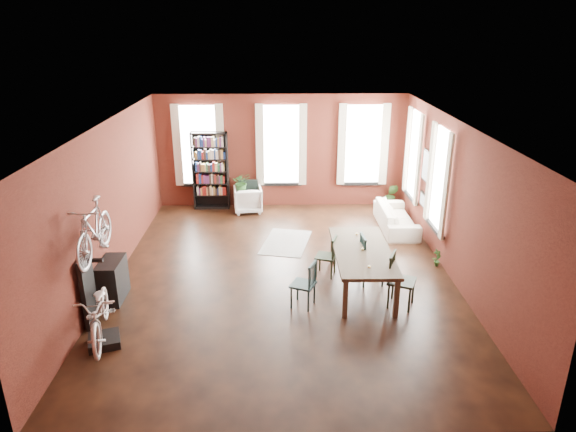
{
  "coord_description": "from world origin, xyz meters",
  "views": [
    {
      "loc": [
        -0.1,
        -9.71,
        5.02
      ],
      "look_at": [
        0.11,
        0.6,
        1.12
      ],
      "focal_mm": 32.0,
      "sensor_mm": 36.0,
      "label": 1
    }
  ],
  "objects_px": {
    "dining_chair_c": "(402,281)",
    "dining_chair_b": "(326,256)",
    "bicycle_floor": "(97,290)",
    "dining_chair_d": "(372,259)",
    "bookshelf": "(211,171)",
    "cream_sofa": "(397,214)",
    "bike_trainer": "(104,341)",
    "plant_stand": "(243,201)",
    "dining_chair_a": "(303,284)",
    "dining_table": "(361,269)",
    "white_armchair": "(248,198)",
    "console_table": "(113,280)"
  },
  "relations": [
    {
      "from": "bike_trainer",
      "to": "dining_chair_b",
      "type": "bearing_deg",
      "value": 32.09
    },
    {
      "from": "cream_sofa",
      "to": "console_table",
      "type": "xyz_separation_m",
      "value": [
        -6.23,
        -3.5,
        -0.01
      ]
    },
    {
      "from": "dining_chair_b",
      "to": "bookshelf",
      "type": "relative_size",
      "value": 0.4
    },
    {
      "from": "dining_table",
      "to": "bicycle_floor",
      "type": "xyz_separation_m",
      "value": [
        -4.56,
        -1.86,
        0.6
      ]
    },
    {
      "from": "bookshelf",
      "to": "console_table",
      "type": "height_order",
      "value": "bookshelf"
    },
    {
      "from": "white_armchair",
      "to": "bicycle_floor",
      "type": "relative_size",
      "value": 0.45
    },
    {
      "from": "bike_trainer",
      "to": "bookshelf",
      "type": "bearing_deg",
      "value": 81.55
    },
    {
      "from": "dining_chair_c",
      "to": "dining_chair_b",
      "type": "bearing_deg",
      "value": 69.43
    },
    {
      "from": "dining_chair_a",
      "to": "dining_chair_d",
      "type": "height_order",
      "value": "dining_chair_d"
    },
    {
      "from": "dining_chair_c",
      "to": "bookshelf",
      "type": "xyz_separation_m",
      "value": [
        -4.19,
        5.57,
        0.58
      ]
    },
    {
      "from": "dining_chair_d",
      "to": "white_armchair",
      "type": "height_order",
      "value": "dining_chair_d"
    },
    {
      "from": "dining_chair_a",
      "to": "cream_sofa",
      "type": "distance_m",
      "value": 4.63
    },
    {
      "from": "cream_sofa",
      "to": "bike_trainer",
      "type": "relative_size",
      "value": 4.19
    },
    {
      "from": "dining_chair_b",
      "to": "dining_chair_c",
      "type": "bearing_deg",
      "value": 63.58
    },
    {
      "from": "bike_trainer",
      "to": "plant_stand",
      "type": "relative_size",
      "value": 0.88
    },
    {
      "from": "bookshelf",
      "to": "dining_chair_a",
      "type": "bearing_deg",
      "value": -66.97
    },
    {
      "from": "bookshelf",
      "to": "white_armchair",
      "type": "xyz_separation_m",
      "value": [
        1.05,
        -0.34,
        -0.71
      ]
    },
    {
      "from": "dining_table",
      "to": "white_armchair",
      "type": "height_order",
      "value": "dining_table"
    },
    {
      "from": "plant_stand",
      "to": "bicycle_floor",
      "type": "height_order",
      "value": "bicycle_floor"
    },
    {
      "from": "dining_chair_c",
      "to": "bookshelf",
      "type": "height_order",
      "value": "bookshelf"
    },
    {
      "from": "dining_table",
      "to": "white_armchair",
      "type": "xyz_separation_m",
      "value": [
        -2.5,
        4.52,
        -0.02
      ]
    },
    {
      "from": "dining_table",
      "to": "white_armchair",
      "type": "bearing_deg",
      "value": 119.11
    },
    {
      "from": "white_armchair",
      "to": "bicycle_floor",
      "type": "xyz_separation_m",
      "value": [
        -2.05,
        -6.38,
        0.62
      ]
    },
    {
      "from": "dining_chair_a",
      "to": "bookshelf",
      "type": "distance_m",
      "value": 6.05
    },
    {
      "from": "dining_chair_d",
      "to": "bookshelf",
      "type": "bearing_deg",
      "value": 35.45
    },
    {
      "from": "bookshelf",
      "to": "plant_stand",
      "type": "height_order",
      "value": "bookshelf"
    },
    {
      "from": "bookshelf",
      "to": "dining_chair_c",
      "type": "bearing_deg",
      "value": -53.01
    },
    {
      "from": "dining_chair_a",
      "to": "white_armchair",
      "type": "bearing_deg",
      "value": -142.98
    },
    {
      "from": "dining_chair_b",
      "to": "bike_trainer",
      "type": "height_order",
      "value": "dining_chair_b"
    },
    {
      "from": "dining_chair_a",
      "to": "console_table",
      "type": "height_order",
      "value": "dining_chair_a"
    },
    {
      "from": "dining_chair_a",
      "to": "plant_stand",
      "type": "distance_m",
      "value": 5.45
    },
    {
      "from": "bike_trainer",
      "to": "plant_stand",
      "type": "xyz_separation_m",
      "value": [
        1.9,
        6.44,
        0.21
      ]
    },
    {
      "from": "dining_chair_c",
      "to": "bookshelf",
      "type": "relative_size",
      "value": 0.47
    },
    {
      "from": "cream_sofa",
      "to": "bicycle_floor",
      "type": "xyz_separation_m",
      "value": [
        -5.95,
        -5.01,
        0.61
      ]
    },
    {
      "from": "bicycle_floor",
      "to": "dining_chair_c",
      "type": "bearing_deg",
      "value": 0.46
    },
    {
      "from": "dining_chair_c",
      "to": "bicycle_floor",
      "type": "bearing_deg",
      "value": 126.41
    },
    {
      "from": "cream_sofa",
      "to": "plant_stand",
      "type": "bearing_deg",
      "value": 70.78
    },
    {
      "from": "dining_chair_a",
      "to": "bike_trainer",
      "type": "relative_size",
      "value": 1.82
    },
    {
      "from": "bookshelf",
      "to": "bicycle_floor",
      "type": "distance_m",
      "value": 6.79
    },
    {
      "from": "dining_chair_a",
      "to": "bicycle_floor",
      "type": "height_order",
      "value": "bicycle_floor"
    },
    {
      "from": "dining_chair_a",
      "to": "dining_chair_b",
      "type": "distance_m",
      "value": 1.36
    },
    {
      "from": "plant_stand",
      "to": "white_armchair",
      "type": "bearing_deg",
      "value": -17.39
    },
    {
      "from": "dining_chair_a",
      "to": "white_armchair",
      "type": "xyz_separation_m",
      "value": [
        -1.3,
        5.2,
        -0.06
      ]
    },
    {
      "from": "dining_chair_a",
      "to": "bicycle_floor",
      "type": "bearing_deg",
      "value": -47.7
    },
    {
      "from": "dining_chair_b",
      "to": "cream_sofa",
      "type": "bearing_deg",
      "value": 159.6
    },
    {
      "from": "dining_chair_d",
      "to": "cream_sofa",
      "type": "relative_size",
      "value": 0.5
    },
    {
      "from": "dining_table",
      "to": "bicycle_floor",
      "type": "height_order",
      "value": "bicycle_floor"
    },
    {
      "from": "dining_chair_b",
      "to": "dining_chair_d",
      "type": "distance_m",
      "value": 0.97
    },
    {
      "from": "cream_sofa",
      "to": "bookshelf",
      "type": "bearing_deg",
      "value": 71.05
    },
    {
      "from": "dining_table",
      "to": "cream_sofa",
      "type": "distance_m",
      "value": 3.45
    }
  ]
}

